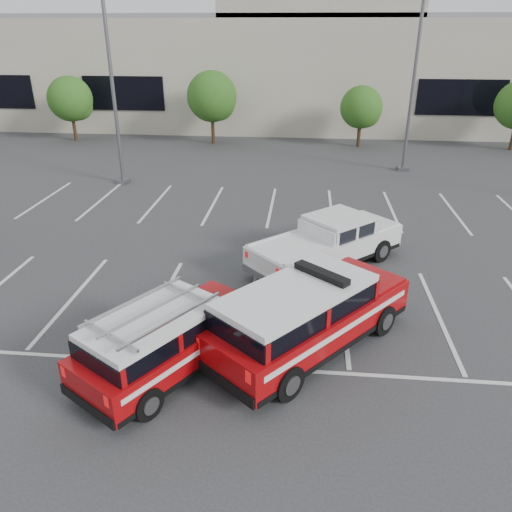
{
  "coord_description": "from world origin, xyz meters",
  "views": [
    {
      "loc": [
        1.44,
        -12.57,
        7.5
      ],
      "look_at": [
        0.06,
        1.31,
        1.05
      ],
      "focal_mm": 35.0,
      "sensor_mm": 36.0,
      "label": 1
    }
  ],
  "objects_px": {
    "ladder_suv": "(168,343)",
    "tree_mid_right": "(362,109)",
    "convention_building": "(294,63)",
    "white_pickup": "(327,247)",
    "fire_chief_suv": "(307,320)",
    "tree_left": "(72,100)",
    "light_pole_mid": "(414,74)",
    "light_pole_left": "(112,79)",
    "tree_mid_left": "(213,98)"
  },
  "relations": [
    {
      "from": "fire_chief_suv",
      "to": "white_pickup",
      "type": "xyz_separation_m",
      "value": [
        0.67,
        4.91,
        -0.15
      ]
    },
    {
      "from": "fire_chief_suv",
      "to": "light_pole_mid",
      "type": "bearing_deg",
      "value": 113.78
    },
    {
      "from": "ladder_suv",
      "to": "tree_mid_right",
      "type": "bearing_deg",
      "value": 107.9
    },
    {
      "from": "convention_building",
      "to": "light_pole_mid",
      "type": "height_order",
      "value": "convention_building"
    },
    {
      "from": "tree_mid_right",
      "to": "light_pole_mid",
      "type": "xyz_separation_m",
      "value": [
        1.91,
        -6.05,
        2.68
      ]
    },
    {
      "from": "tree_mid_right",
      "to": "white_pickup",
      "type": "height_order",
      "value": "tree_mid_right"
    },
    {
      "from": "ladder_suv",
      "to": "fire_chief_suv",
      "type": "bearing_deg",
      "value": 53.26
    },
    {
      "from": "light_pole_mid",
      "to": "white_pickup",
      "type": "relative_size",
      "value": 1.91
    },
    {
      "from": "convention_building",
      "to": "white_pickup",
      "type": "height_order",
      "value": "convention_building"
    },
    {
      "from": "white_pickup",
      "to": "light_pole_left",
      "type": "bearing_deg",
      "value": -174.33
    },
    {
      "from": "tree_mid_right",
      "to": "white_pickup",
      "type": "distance_m",
      "value": 19.29
    },
    {
      "from": "tree_mid_left",
      "to": "white_pickup",
      "type": "bearing_deg",
      "value": -69.18
    },
    {
      "from": "tree_mid_right",
      "to": "ladder_suv",
      "type": "relative_size",
      "value": 0.81
    },
    {
      "from": "light_pole_left",
      "to": "ladder_suv",
      "type": "distance_m",
      "value": 16.98
    },
    {
      "from": "tree_mid_right",
      "to": "white_pickup",
      "type": "relative_size",
      "value": 0.74
    },
    {
      "from": "convention_building",
      "to": "white_pickup",
      "type": "distance_m",
      "value": 29.18
    },
    {
      "from": "convention_building",
      "to": "tree_mid_left",
      "type": "distance_m",
      "value": 11.19
    },
    {
      "from": "convention_building",
      "to": "white_pickup",
      "type": "bearing_deg",
      "value": -85.77
    },
    {
      "from": "fire_chief_suv",
      "to": "ladder_suv",
      "type": "relative_size",
      "value": 1.16
    },
    {
      "from": "convention_building",
      "to": "tree_mid_right",
      "type": "bearing_deg",
      "value": -63.43
    },
    {
      "from": "tree_mid_left",
      "to": "fire_chief_suv",
      "type": "xyz_separation_m",
      "value": [
        6.56,
        -23.91,
        -2.21
      ]
    },
    {
      "from": "light_pole_left",
      "to": "fire_chief_suv",
      "type": "distance_m",
      "value": 17.44
    },
    {
      "from": "convention_building",
      "to": "tree_mid_left",
      "type": "height_order",
      "value": "convention_building"
    },
    {
      "from": "tree_left",
      "to": "light_pole_mid",
      "type": "height_order",
      "value": "light_pole_mid"
    },
    {
      "from": "fire_chief_suv",
      "to": "convention_building",
      "type": "bearing_deg",
      "value": 132.94
    },
    {
      "from": "convention_building",
      "to": "ladder_suv",
      "type": "xyz_separation_m",
      "value": [
        -1.76,
        -34.94,
        -3.98
      ]
    },
    {
      "from": "light_pole_mid",
      "to": "fire_chief_suv",
      "type": "bearing_deg",
      "value": -106.68
    },
    {
      "from": "tree_mid_right",
      "to": "ladder_suv",
      "type": "bearing_deg",
      "value": -104.87
    },
    {
      "from": "light_pole_left",
      "to": "white_pickup",
      "type": "xyz_separation_m",
      "value": [
        10.31,
        -8.95,
        -4.5
      ]
    },
    {
      "from": "fire_chief_suv",
      "to": "tree_mid_right",
      "type": "bearing_deg",
      "value": 122.26
    },
    {
      "from": "tree_mid_left",
      "to": "white_pickup",
      "type": "xyz_separation_m",
      "value": [
        7.22,
        -19.0,
        -2.36
      ]
    },
    {
      "from": "tree_mid_left",
      "to": "light_pole_mid",
      "type": "xyz_separation_m",
      "value": [
        11.91,
        -6.05,
        2.14
      ]
    },
    {
      "from": "tree_left",
      "to": "light_pole_mid",
      "type": "xyz_separation_m",
      "value": [
        21.91,
        -6.05,
        2.41
      ]
    },
    {
      "from": "tree_mid_left",
      "to": "ladder_suv",
      "type": "bearing_deg",
      "value": -82.45
    },
    {
      "from": "fire_chief_suv",
      "to": "ladder_suv",
      "type": "xyz_separation_m",
      "value": [
        -3.22,
        -1.21,
        -0.09
      ]
    },
    {
      "from": "tree_mid_left",
      "to": "ladder_suv",
      "type": "xyz_separation_m",
      "value": [
        3.33,
        -25.12,
        -2.3
      ]
    },
    {
      "from": "light_pole_mid",
      "to": "white_pickup",
      "type": "xyz_separation_m",
      "value": [
        -4.69,
        -12.95,
        -4.5
      ]
    },
    {
      "from": "tree_mid_right",
      "to": "light_pole_left",
      "type": "height_order",
      "value": "light_pole_left"
    },
    {
      "from": "light_pole_left",
      "to": "fire_chief_suv",
      "type": "relative_size",
      "value": 1.78
    },
    {
      "from": "tree_mid_right",
      "to": "tree_mid_left",
      "type": "bearing_deg",
      "value": 180.0
    },
    {
      "from": "white_pickup",
      "to": "tree_mid_right",
      "type": "bearing_deg",
      "value": 128.31
    },
    {
      "from": "convention_building",
      "to": "tree_mid_left",
      "type": "bearing_deg",
      "value": -117.4
    },
    {
      "from": "ladder_suv",
      "to": "convention_building",
      "type": "bearing_deg",
      "value": 119.89
    },
    {
      "from": "light_pole_left",
      "to": "white_pickup",
      "type": "distance_m",
      "value": 14.38
    },
    {
      "from": "light_pole_left",
      "to": "light_pole_mid",
      "type": "height_order",
      "value": "same"
    },
    {
      "from": "tree_left",
      "to": "tree_mid_right",
      "type": "xyz_separation_m",
      "value": [
        20.0,
        -0.0,
        -0.27
      ]
    },
    {
      "from": "tree_mid_left",
      "to": "tree_mid_right",
      "type": "relative_size",
      "value": 1.21
    },
    {
      "from": "tree_mid_right",
      "to": "light_pole_left",
      "type": "xyz_separation_m",
      "value": [
        -13.09,
        -10.05,
        2.68
      ]
    },
    {
      "from": "fire_chief_suv",
      "to": "tree_left",
      "type": "bearing_deg",
      "value": 165.15
    },
    {
      "from": "tree_mid_right",
      "to": "light_pole_left",
      "type": "relative_size",
      "value": 0.39
    }
  ]
}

